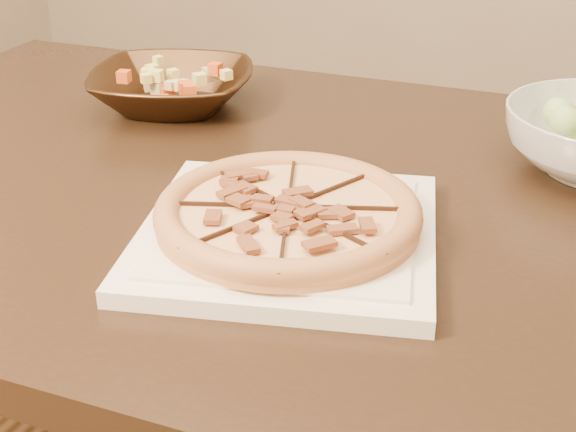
{
  "coord_description": "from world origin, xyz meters",
  "views": [
    {
      "loc": [
        0.43,
        -0.79,
        1.15
      ],
      "look_at": [
        0.14,
        -0.14,
        0.78
      ],
      "focal_mm": 50.0,
      "sensor_mm": 36.0,
      "label": 1
    }
  ],
  "objects_px": {
    "pizza": "(288,212)",
    "bronze_bowl": "(173,89)",
    "plate": "(288,233)",
    "dining_table": "(269,258)"
  },
  "relations": [
    {
      "from": "plate",
      "to": "dining_table",
      "type": "bearing_deg",
      "value": 123.11
    },
    {
      "from": "plate",
      "to": "pizza",
      "type": "bearing_deg",
      "value": -3.16
    },
    {
      "from": "plate",
      "to": "pizza",
      "type": "relative_size",
      "value": 1.35
    },
    {
      "from": "pizza",
      "to": "bronze_bowl",
      "type": "relative_size",
      "value": 1.15
    },
    {
      "from": "dining_table",
      "to": "bronze_bowl",
      "type": "xyz_separation_m",
      "value": [
        -0.24,
        0.17,
        0.14
      ]
    },
    {
      "from": "plate",
      "to": "bronze_bowl",
      "type": "distance_m",
      "value": 0.44
    },
    {
      "from": "plate",
      "to": "pizza",
      "type": "xyz_separation_m",
      "value": [
        0.0,
        -0.0,
        0.02
      ]
    },
    {
      "from": "dining_table",
      "to": "plate",
      "type": "distance_m",
      "value": 0.2
    },
    {
      "from": "pizza",
      "to": "dining_table",
      "type": "bearing_deg",
      "value": 123.11
    },
    {
      "from": "bronze_bowl",
      "to": "dining_table",
      "type": "bearing_deg",
      "value": -35.6
    }
  ]
}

